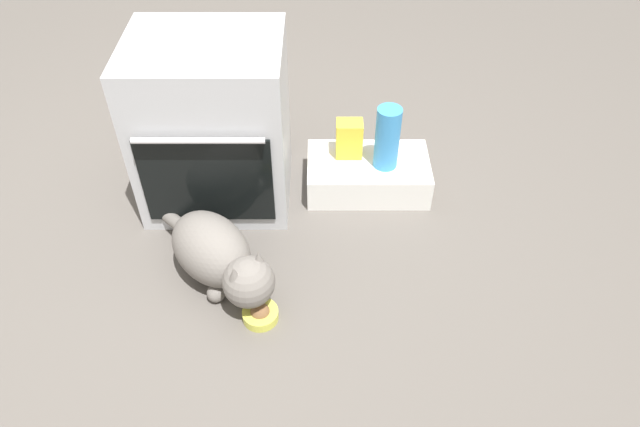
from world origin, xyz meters
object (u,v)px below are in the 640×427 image
(snack_bag, at_px, (350,139))
(pantry_cabinet, at_px, (368,174))
(oven, at_px, (213,125))
(cat, at_px, (219,255))
(food_bowl, at_px, (261,314))
(water_bottle, at_px, (388,138))

(snack_bag, bearing_deg, pantry_cabinet, -28.52)
(oven, height_order, cat, oven)
(oven, height_order, food_bowl, oven)
(cat, distance_m, snack_bag, 0.83)
(pantry_cabinet, bearing_deg, food_bowl, -120.55)
(snack_bag, bearing_deg, oven, -172.52)
(oven, xyz_separation_m, water_bottle, (0.76, 0.00, -0.07))
(oven, xyz_separation_m, pantry_cabinet, (0.69, 0.03, -0.30))
(snack_bag, distance_m, water_bottle, 0.19)
(food_bowl, height_order, snack_bag, snack_bag)
(pantry_cabinet, distance_m, water_bottle, 0.24)
(oven, height_order, pantry_cabinet, oven)
(food_bowl, relative_size, water_bottle, 0.46)
(food_bowl, bearing_deg, oven, 107.63)
(cat, bearing_deg, oven, 144.79)
(oven, relative_size, cat, 1.13)
(pantry_cabinet, distance_m, snack_bag, 0.20)
(cat, bearing_deg, food_bowl, -0.00)
(cat, bearing_deg, pantry_cabinet, 90.92)
(food_bowl, bearing_deg, pantry_cabinet, 59.45)
(pantry_cabinet, bearing_deg, snack_bag, 151.48)
(pantry_cabinet, relative_size, food_bowl, 4.07)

